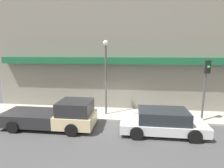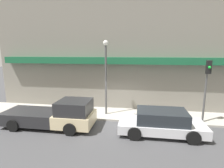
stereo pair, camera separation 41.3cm
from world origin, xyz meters
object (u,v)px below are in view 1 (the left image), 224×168
parked_car (162,122)px  street_lamp (106,69)px  fire_hydrant (69,110)px  pickup_truck (55,116)px  traffic_light (206,80)px

parked_car → street_lamp: 5.04m
fire_hydrant → pickup_truck: bearing=-96.3°
pickup_truck → parked_car: pickup_truck is taller
pickup_truck → traffic_light: 9.45m
fire_hydrant → traffic_light: traffic_light is taller
parked_car → traffic_light: traffic_light is taller
fire_hydrant → traffic_light: 9.16m
pickup_truck → traffic_light: traffic_light is taller
parked_car → traffic_light: (2.79, 1.75, 2.12)m
traffic_light → street_lamp: bearing=174.6°
pickup_truck → parked_car: (6.27, 0.00, -0.08)m
street_lamp → traffic_light: (6.34, -0.60, -0.58)m
traffic_light → parked_car: bearing=-148.0°
parked_car → fire_hydrant: 6.32m
fire_hydrant → street_lamp: bearing=13.2°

